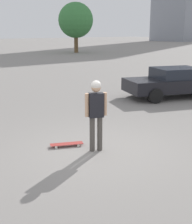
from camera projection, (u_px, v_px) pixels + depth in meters
ground_plane at (96, 150)px, 7.97m from camera, size 220.00×220.00×0.00m
person at (96, 108)px, 7.69m from camera, size 0.33×0.52×1.80m
skateboard at (67, 144)px, 8.25m from camera, size 0.55×0.88×0.07m
car_parked_near at (174, 82)px, 14.19m from camera, size 3.26×4.76×1.35m
tree_distant at (76, 20)px, 42.06m from camera, size 4.72×4.72×6.69m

